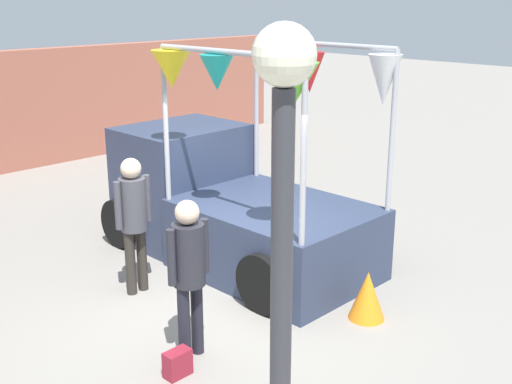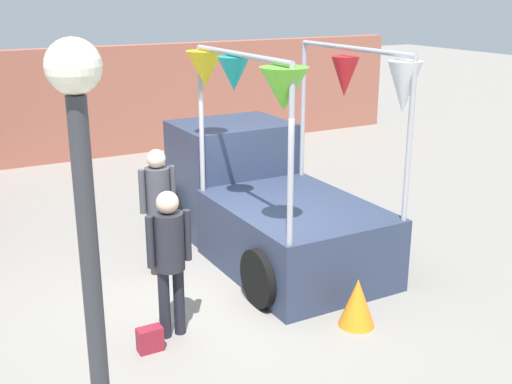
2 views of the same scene
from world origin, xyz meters
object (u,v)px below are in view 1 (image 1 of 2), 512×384
at_px(handbag, 178,363).
at_px(street_lamp, 282,259).
at_px(folded_kite_bundle_tangerine, 367,295).
at_px(person_customer, 189,264).
at_px(person_vendor, 133,212).
at_px(vendor_truck, 224,198).

distance_m(handbag, street_lamp, 3.53).
distance_m(handbag, folded_kite_bundle_tangerine, 2.46).
relative_size(handbag, folded_kite_bundle_tangerine, 0.47).
bearing_deg(person_customer, street_lamp, -119.62).
relative_size(person_vendor, folded_kite_bundle_tangerine, 3.00).
bearing_deg(handbag, person_vendor, 65.75).
bearing_deg(handbag, folded_kite_bundle_tangerine, -15.43).
height_order(vendor_truck, street_lamp, street_lamp).
bearing_deg(person_vendor, person_customer, -106.62).
bearing_deg(person_vendor, handbag, -114.25).
height_order(vendor_truck, folded_kite_bundle_tangerine, vendor_truck).
bearing_deg(folded_kite_bundle_tangerine, person_vendor, 120.42).
bearing_deg(person_customer, vendor_truck, 40.17).
distance_m(vendor_truck, handbag, 3.37).
xyz_separation_m(person_customer, handbag, (-0.35, -0.20, -0.93)).
xyz_separation_m(vendor_truck, person_vendor, (-1.70, -0.16, 0.23)).
xyz_separation_m(vendor_truck, person_customer, (-2.21, -1.86, 0.20)).
relative_size(vendor_truck, handbag, 14.82).
relative_size(person_customer, folded_kite_bundle_tangerine, 2.93).
bearing_deg(folded_kite_bundle_tangerine, handbag, 164.57).
relative_size(person_vendor, handbag, 6.43).
height_order(person_customer, folded_kite_bundle_tangerine, person_customer).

